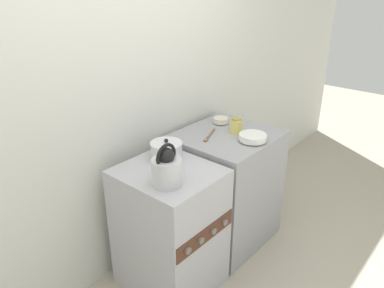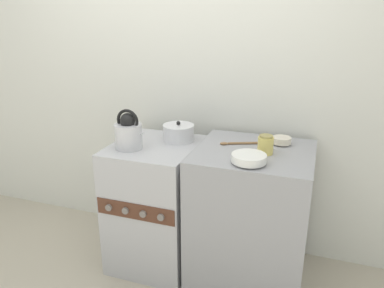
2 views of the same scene
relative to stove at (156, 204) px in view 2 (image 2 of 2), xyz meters
name	(u,v)px [view 2 (image 2 of 2)]	position (x,y,z in m)	size (l,w,h in m)	color
ground_plane	(139,284)	(0.00, -0.31, -0.45)	(12.00, 12.00, 0.00)	#B2A893
wall_back	(177,83)	(0.00, 0.44, 0.80)	(7.00, 0.06, 2.50)	silver
stove	(156,204)	(0.00, 0.00, 0.00)	(0.56, 0.65, 0.91)	#B2B2B7
counter	(250,216)	(0.68, 0.03, 0.02)	(0.74, 0.68, 0.94)	#99999E
kettle	(129,133)	(-0.13, -0.11, 0.56)	(0.22, 0.18, 0.26)	silver
cooking_pot	(179,133)	(0.13, 0.14, 0.51)	(0.22, 0.22, 0.14)	silver
enamel_bowl	(249,158)	(0.68, -0.19, 0.52)	(0.20, 0.20, 0.06)	white
small_ceramic_bowl	(282,140)	(0.82, 0.20, 0.51)	(0.12, 0.12, 0.05)	beige
storage_jar	(266,145)	(0.75, 0.00, 0.54)	(0.10, 0.10, 0.12)	#E0CC66
wooden_spoon	(236,143)	(0.54, 0.10, 0.49)	(0.24, 0.12, 0.02)	olive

